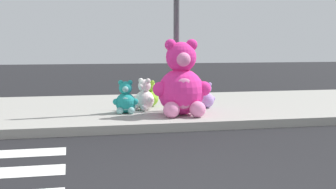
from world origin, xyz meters
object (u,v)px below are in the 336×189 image
plush_white (144,97)px  plush_lime (150,96)px  plush_pink_large (181,85)px  sign_pole (176,21)px  plush_teal (126,100)px  plush_lavender (206,98)px

plush_white → plush_lime: (0.20, 0.48, -0.03)m
plush_pink_large → plush_lime: size_ratio=2.52×
sign_pole → plush_teal: bearing=-172.0°
plush_teal → plush_lavender: size_ratio=1.19×
plush_teal → plush_lime: size_ratio=1.13×
sign_pole → plush_lavender: 1.65m
sign_pole → plush_white: 1.58m
sign_pole → plush_lavender: bearing=17.4°
plush_lavender → plush_teal: bearing=-168.1°
sign_pole → plush_pink_large: (-0.05, -0.59, -1.15)m
plush_lavender → plush_lime: 1.16m
plush_pink_large → plush_white: size_ratio=2.21×
plush_teal → plush_lavender: 1.69m
plush_teal → plush_white: plush_white is taller
plush_teal → plush_lavender: plush_teal is taller
plush_pink_large → plush_white: (-0.55, 0.78, -0.30)m
plush_pink_large → plush_teal: 1.09m
plush_teal → plush_lime: plush_teal is taller
sign_pole → plush_pink_large: size_ratio=2.36×
plush_lime → sign_pole: bearing=-59.3°
plush_teal → plush_lavender: (1.66, 0.35, -0.04)m
plush_teal → plush_white: 0.52m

